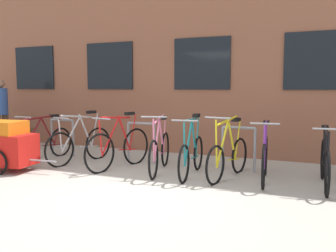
{
  "coord_description": "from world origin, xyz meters",
  "views": [
    {
      "loc": [
        2.57,
        -4.68,
        1.54
      ],
      "look_at": [
        -0.14,
        1.6,
        0.81
      ],
      "focal_mm": 39.19,
      "sensor_mm": 36.0,
      "label": 1
    }
  ],
  "objects_px": {
    "bicycle_maroon": "(43,143)",
    "bike_trailer": "(8,145)",
    "bicycle_silver": "(80,144)",
    "bicycle_pink": "(160,151)",
    "bicycle_red": "(119,147)",
    "bicycle_black": "(325,163)",
    "backpack": "(6,147)",
    "wooden_bench": "(6,132)",
    "person_browsing": "(1,110)",
    "bicycle_yellow": "(228,156)",
    "bicycle_teal": "(192,154)",
    "bicycle_purple": "(265,158)"
  },
  "relations": [
    {
      "from": "wooden_bench",
      "to": "person_browsing",
      "type": "distance_m",
      "value": 1.24
    },
    {
      "from": "bicycle_red",
      "to": "backpack",
      "type": "relative_size",
      "value": 3.86
    },
    {
      "from": "bicycle_pink",
      "to": "bicycle_yellow",
      "type": "xyz_separation_m",
      "value": [
        1.26,
        0.03,
        -0.01
      ]
    },
    {
      "from": "bicycle_silver",
      "to": "bicycle_yellow",
      "type": "distance_m",
      "value": 3.1
    },
    {
      "from": "bicycle_purple",
      "to": "wooden_bench",
      "type": "relative_size",
      "value": 0.99
    },
    {
      "from": "bicycle_pink",
      "to": "bicycle_yellow",
      "type": "distance_m",
      "value": 1.26
    },
    {
      "from": "bicycle_maroon",
      "to": "person_browsing",
      "type": "bearing_deg",
      "value": 166.1
    },
    {
      "from": "bicycle_black",
      "to": "bicycle_pink",
      "type": "height_order",
      "value": "bicycle_pink"
    },
    {
      "from": "bicycle_yellow",
      "to": "bicycle_purple",
      "type": "height_order",
      "value": "bicycle_yellow"
    },
    {
      "from": "bicycle_silver",
      "to": "bike_trailer",
      "type": "height_order",
      "value": "bicycle_silver"
    },
    {
      "from": "bicycle_red",
      "to": "bicycle_silver",
      "type": "bearing_deg",
      "value": 172.11
    },
    {
      "from": "bicycle_black",
      "to": "bicycle_red",
      "type": "height_order",
      "value": "bicycle_red"
    },
    {
      "from": "person_browsing",
      "to": "backpack",
      "type": "height_order",
      "value": "person_browsing"
    },
    {
      "from": "bicycle_purple",
      "to": "bicycle_yellow",
      "type": "bearing_deg",
      "value": -174.39
    },
    {
      "from": "bicycle_maroon",
      "to": "bicycle_teal",
      "type": "xyz_separation_m",
      "value": [
        3.36,
        -0.04,
        0.01
      ]
    },
    {
      "from": "bicycle_silver",
      "to": "backpack",
      "type": "relative_size",
      "value": 3.81
    },
    {
      "from": "bicycle_maroon",
      "to": "person_browsing",
      "type": "xyz_separation_m",
      "value": [
        -1.58,
        0.39,
        0.64
      ]
    },
    {
      "from": "bicycle_yellow",
      "to": "backpack",
      "type": "bearing_deg",
      "value": -178.42
    },
    {
      "from": "bicycle_teal",
      "to": "wooden_bench",
      "type": "relative_size",
      "value": 1.0
    },
    {
      "from": "wooden_bench",
      "to": "person_browsing",
      "type": "bearing_deg",
      "value": -46.66
    },
    {
      "from": "bicycle_black",
      "to": "wooden_bench",
      "type": "xyz_separation_m",
      "value": [
        -7.81,
        1.06,
        -0.02
      ]
    },
    {
      "from": "bicycle_red",
      "to": "bicycle_pink",
      "type": "xyz_separation_m",
      "value": [
        0.84,
        0.04,
        -0.02
      ]
    },
    {
      "from": "bicycle_pink",
      "to": "person_browsing",
      "type": "distance_m",
      "value": 4.37
    },
    {
      "from": "bicycle_pink",
      "to": "backpack",
      "type": "bearing_deg",
      "value": -178.34
    },
    {
      "from": "bicycle_black",
      "to": "bicycle_purple",
      "type": "relative_size",
      "value": 1.07
    },
    {
      "from": "bicycle_yellow",
      "to": "bike_trailer",
      "type": "xyz_separation_m",
      "value": [
        -3.85,
        -1.07,
        0.11
      ]
    },
    {
      "from": "bicycle_teal",
      "to": "bike_trailer",
      "type": "height_order",
      "value": "bicycle_teal"
    },
    {
      "from": "bicycle_maroon",
      "to": "bicycle_purple",
      "type": "bearing_deg",
      "value": 1.07
    },
    {
      "from": "bicycle_pink",
      "to": "bicycle_teal",
      "type": "bearing_deg",
      "value": -3.64
    },
    {
      "from": "bicycle_red",
      "to": "bike_trailer",
      "type": "bearing_deg",
      "value": -150.31
    },
    {
      "from": "bicycle_pink",
      "to": "bicycle_red",
      "type": "bearing_deg",
      "value": -177.11
    },
    {
      "from": "bicycle_teal",
      "to": "bicycle_pink",
      "type": "xyz_separation_m",
      "value": [
        -0.63,
        0.04,
        0.01
      ]
    },
    {
      "from": "bicycle_silver",
      "to": "person_browsing",
      "type": "bearing_deg",
      "value": 173.16
    },
    {
      "from": "bicycle_red",
      "to": "backpack",
      "type": "xyz_separation_m",
      "value": [
        -2.83,
        -0.06,
        -0.18
      ]
    },
    {
      "from": "bicycle_purple",
      "to": "backpack",
      "type": "bearing_deg",
      "value": -177.98
    },
    {
      "from": "bicycle_red",
      "to": "bicycle_silver",
      "type": "xyz_separation_m",
      "value": [
        -1.0,
        0.14,
        -0.02
      ]
    },
    {
      "from": "bicycle_maroon",
      "to": "bike_trailer",
      "type": "distance_m",
      "value": 1.06
    },
    {
      "from": "bicycle_yellow",
      "to": "bicycle_red",
      "type": "bearing_deg",
      "value": -178.03
    },
    {
      "from": "bicycle_red",
      "to": "backpack",
      "type": "bearing_deg",
      "value": -178.71
    },
    {
      "from": "bicycle_black",
      "to": "backpack",
      "type": "bearing_deg",
      "value": -178.13
    },
    {
      "from": "wooden_bench",
      "to": "bike_trailer",
      "type": "bearing_deg",
      "value": -42.04
    },
    {
      "from": "bicycle_red",
      "to": "person_browsing",
      "type": "bearing_deg",
      "value": 172.86
    },
    {
      "from": "bicycle_purple",
      "to": "bicycle_red",
      "type": "bearing_deg",
      "value": -177.22
    },
    {
      "from": "bicycle_black",
      "to": "bike_trailer",
      "type": "xyz_separation_m",
      "value": [
        -5.36,
        -1.15,
        0.11
      ]
    },
    {
      "from": "bicycle_yellow",
      "to": "backpack",
      "type": "xyz_separation_m",
      "value": [
        -4.93,
        -0.14,
        -0.15
      ]
    },
    {
      "from": "bicycle_silver",
      "to": "wooden_bench",
      "type": "xyz_separation_m",
      "value": [
        -3.2,
        1.07,
        -0.03
      ]
    },
    {
      "from": "bicycle_yellow",
      "to": "bicycle_purple",
      "type": "bearing_deg",
      "value": 5.61
    },
    {
      "from": "wooden_bench",
      "to": "bicycle_pink",
      "type": "bearing_deg",
      "value": -13.01
    },
    {
      "from": "bicycle_red",
      "to": "person_browsing",
      "type": "relative_size",
      "value": 0.98
    },
    {
      "from": "backpack",
      "to": "bicycle_pink",
      "type": "bearing_deg",
      "value": 15.06
    }
  ]
}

